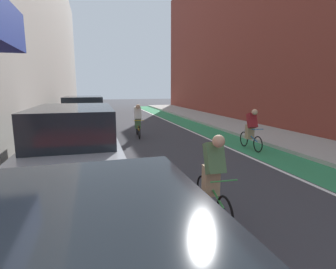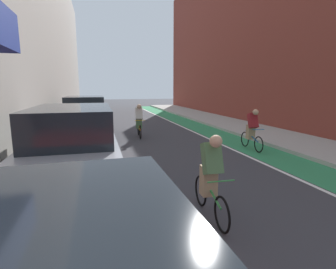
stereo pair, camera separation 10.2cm
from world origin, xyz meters
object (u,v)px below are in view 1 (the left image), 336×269
object	(u,v)px
cyclist_mid	(213,175)
cyclist_far	(138,120)
parked_suv_silver	(76,149)
parked_suv_black	(84,117)
cyclist_trailing	(251,129)

from	to	relation	value
cyclist_mid	cyclist_far	bearing A→B (deg)	89.93
parked_suv_silver	parked_suv_black	bearing A→B (deg)	89.99
cyclist_trailing	parked_suv_silver	bearing A→B (deg)	-156.39
parked_suv_silver	parked_suv_black	xyz separation A→B (m)	(0.00, 7.01, -0.00)
parked_suv_silver	cyclist_mid	size ratio (longest dim) A/B	2.80
parked_suv_black	cyclist_far	xyz separation A→B (m)	(2.47, -0.56, -0.17)
parked_suv_silver	cyclist_far	distance (m)	6.91
parked_suv_black	cyclist_mid	size ratio (longest dim) A/B	2.58
parked_suv_silver	parked_suv_black	size ratio (longest dim) A/B	1.09
parked_suv_black	cyclist_far	bearing A→B (deg)	-12.73
cyclist_mid	cyclist_far	size ratio (longest dim) A/B	0.98
parked_suv_silver	cyclist_mid	distance (m)	3.13
parked_suv_silver	cyclist_mid	world-z (taller)	parked_suv_silver
parked_suv_black	cyclist_far	distance (m)	2.54
cyclist_mid	cyclist_trailing	distance (m)	6.03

